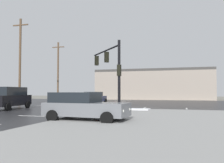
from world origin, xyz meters
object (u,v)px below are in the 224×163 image
object	(u,v)px
traffic_signal_mast	(111,65)
utility_pole_far	(20,60)
suv_black	(9,97)
utility_pole_distant	(58,70)
sedan_grey	(83,106)
sedan_navy	(95,98)
fire_hydrant	(115,108)

from	to	relation	value
traffic_signal_mast	utility_pole_far	size ratio (longest dim) A/B	0.52
suv_black	utility_pole_distant	size ratio (longest dim) A/B	0.50
sedan_grey	utility_pole_distant	world-z (taller)	utility_pole_distant
utility_pole_distant	suv_black	bearing A→B (deg)	-75.11
sedan_navy	sedan_grey	bearing A→B (deg)	-164.02
traffic_signal_mast	sedan_grey	world-z (taller)	traffic_signal_mast
sedan_navy	utility_pole_far	xyz separation A→B (m)	(-8.98, -3.17, 4.82)
fire_hydrant	suv_black	bearing A→B (deg)	163.84
traffic_signal_mast	utility_pole_distant	size ratio (longest dim) A/B	0.57
traffic_signal_mast	utility_pole_distant	xyz separation A→B (m)	(-14.11, 16.41, 1.21)
sedan_navy	utility_pole_distant	xyz separation A→B (m)	(-9.32, 7.28, 4.33)
traffic_signal_mast	fire_hydrant	world-z (taller)	traffic_signal_mast
fire_hydrant	utility_pole_far	xyz separation A→B (m)	(-15.41, 10.51, 5.14)
traffic_signal_mast	sedan_navy	bearing A→B (deg)	-11.22
utility_pole_distant	utility_pole_far	bearing A→B (deg)	-88.10
sedan_grey	sedan_navy	bearing A→B (deg)	111.84
fire_hydrant	utility_pole_far	bearing A→B (deg)	145.71
utility_pole_far	fire_hydrant	bearing A→B (deg)	-34.29
traffic_signal_mast	utility_pole_far	xyz separation A→B (m)	(-13.76, 5.96, 1.70)
traffic_signal_mast	suv_black	size ratio (longest dim) A/B	1.13
sedan_grey	utility_pole_far	world-z (taller)	utility_pole_far
traffic_signal_mast	fire_hydrant	bearing A→B (deg)	161.08
suv_black	utility_pole_distant	world-z (taller)	utility_pole_distant
utility_pole_far	utility_pole_distant	size ratio (longest dim) A/B	1.10
sedan_grey	fire_hydrant	bearing A→B (deg)	80.11
suv_black	utility_pole_far	size ratio (longest dim) A/B	0.46
traffic_signal_mast	sedan_grey	xyz separation A→B (m)	(0.82, -7.97, -3.13)
suv_black	utility_pole_distant	distance (m)	18.82
fire_hydrant	sedan_grey	distance (m)	3.54
traffic_signal_mast	utility_pole_distant	world-z (taller)	utility_pole_distant
suv_black	sedan_grey	bearing A→B (deg)	50.68
utility_pole_distant	traffic_signal_mast	bearing A→B (deg)	-49.31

